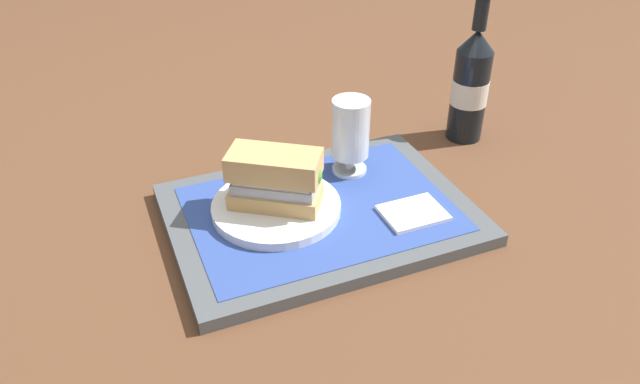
# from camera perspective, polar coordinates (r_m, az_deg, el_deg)

# --- Properties ---
(ground_plane) EXTENTS (3.00, 3.00, 0.00)m
(ground_plane) POSITION_cam_1_polar(r_m,az_deg,el_deg) (0.92, 0.00, -2.59)
(ground_plane) COLOR brown
(tray) EXTENTS (0.44, 0.32, 0.02)m
(tray) POSITION_cam_1_polar(r_m,az_deg,el_deg) (0.91, 0.00, -2.09)
(tray) COLOR #4C5156
(tray) RESTS_ON ground_plane
(placemat) EXTENTS (0.38, 0.27, 0.00)m
(placemat) POSITION_cam_1_polar(r_m,az_deg,el_deg) (0.90, 0.00, -1.55)
(placemat) COLOR #2D4793
(placemat) RESTS_ON tray
(plate) EXTENTS (0.19, 0.19, 0.01)m
(plate) POSITION_cam_1_polar(r_m,az_deg,el_deg) (0.90, -4.12, -1.42)
(plate) COLOR white
(plate) RESTS_ON placemat
(sandwich) EXTENTS (0.14, 0.13, 0.08)m
(sandwich) POSITION_cam_1_polar(r_m,az_deg,el_deg) (0.87, -4.04, 1.25)
(sandwich) COLOR tan
(sandwich) RESTS_ON plate
(beer_glass) EXTENTS (0.06, 0.06, 0.12)m
(beer_glass) POSITION_cam_1_polar(r_m,az_deg,el_deg) (0.96, 2.87, 5.66)
(beer_glass) COLOR silver
(beer_glass) RESTS_ON placemat
(napkin_folded) EXTENTS (0.09, 0.07, 0.01)m
(napkin_folded) POSITION_cam_1_polar(r_m,az_deg,el_deg) (0.90, 8.72, -1.95)
(napkin_folded) COLOR white
(napkin_folded) RESTS_ON placemat
(beer_bottle) EXTENTS (0.07, 0.07, 0.27)m
(beer_bottle) POSITION_cam_1_polar(r_m,az_deg,el_deg) (1.12, 13.93, 9.77)
(beer_bottle) COLOR black
(beer_bottle) RESTS_ON ground_plane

